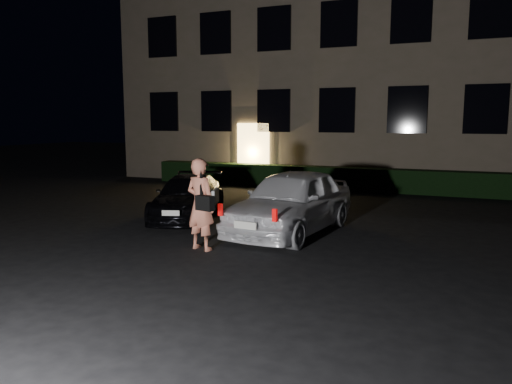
% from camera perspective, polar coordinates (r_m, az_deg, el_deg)
% --- Properties ---
extents(ground, '(80.00, 80.00, 0.00)m').
position_cam_1_polar(ground, '(9.72, -6.67, -7.46)').
color(ground, black).
rests_on(ground, ground).
extents(building, '(20.00, 8.11, 12.00)m').
position_cam_1_polar(building, '(23.83, 11.79, 16.18)').
color(building, brown).
rests_on(building, ground).
extents(hedge, '(15.00, 0.70, 0.85)m').
position_cam_1_polar(hedge, '(19.33, 8.75, 1.59)').
color(hedge, black).
rests_on(hedge, ground).
extents(sedan, '(2.74, 4.18, 1.12)m').
position_cam_1_polar(sedan, '(13.61, -7.73, -0.55)').
color(sedan, black).
rests_on(sedan, ground).
extents(hatch, '(2.23, 4.53, 1.49)m').
position_cam_1_polar(hatch, '(11.68, 4.07, -1.04)').
color(hatch, white).
rests_on(hatch, ground).
extents(man, '(0.78, 0.60, 1.87)m').
position_cam_1_polar(man, '(10.11, -6.31, -1.40)').
color(man, '#DC7C60').
rests_on(man, ground).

